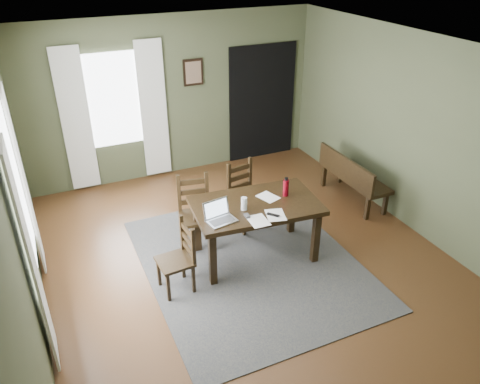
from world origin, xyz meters
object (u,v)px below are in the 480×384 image
chair_back_right (245,196)px  dining_table (256,210)px  bench (351,175)px  laptop (219,215)px  chair_end (179,258)px  water_bottle (286,187)px  chair_back_left (196,213)px

chair_back_right → dining_table: bearing=-115.5°
bench → laptop: (-2.58, -0.87, 0.40)m
chair_end → laptop: laptop is taller
dining_table → chair_end: size_ratio=1.87×
bench → water_bottle: (-1.58, -0.68, 0.46)m
chair_back_left → laptop: (0.05, -0.73, 0.37)m
dining_table → bench: dining_table is taller
bench → laptop: size_ratio=3.64×
chair_back_left → laptop: size_ratio=2.68×
dining_table → chair_back_right: chair_back_right is taller
chair_back_right → water_bottle: 0.87m
bench → laptop: 2.75m
chair_back_right → water_bottle: bearing=-82.1°
laptop → water_bottle: (1.00, 0.19, 0.06)m
chair_end → dining_table: bearing=96.7°
chair_back_right → laptop: 1.24m
dining_table → water_bottle: water_bottle is taller
dining_table → water_bottle: size_ratio=6.43×
dining_table → chair_back_right: size_ratio=1.70×
chair_end → chair_back_left: (0.49, 0.79, 0.06)m
chair_back_left → chair_back_right: chair_back_left is taller
dining_table → laptop: bearing=-159.0°
chair_end → chair_back_right: (1.30, 0.96, 0.04)m
laptop → dining_table: bearing=6.5°
chair_end → bench: bearing=102.1°
dining_table → chair_end: chair_end is taller
bench → water_bottle: 1.78m
chair_end → water_bottle: bearing=94.6°
dining_table → bench: size_ratio=1.22×
bench → chair_back_left: bearing=93.1°
dining_table → laptop: size_ratio=4.43×
laptop → water_bottle: bearing=1.2°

